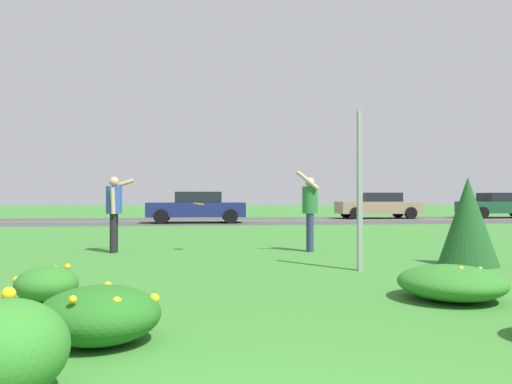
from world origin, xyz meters
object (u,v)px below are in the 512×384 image
sign_post_near_path (360,191)px  frisbee_orange (198,204)px  car_tan_center_left (378,205)px  person_thrower_blue_shirt (114,207)px  car_navy_center_right (197,207)px  person_catcher_green_shirt (310,207)px  car_dark_green_leftmost (500,205)px

sign_post_near_path → frisbee_orange: 4.14m
frisbee_orange → car_tan_center_left: bearing=58.1°
person_thrower_blue_shirt → car_navy_center_right: person_thrower_blue_shirt is taller
person_catcher_green_shirt → frisbee_orange: 2.47m
car_dark_green_leftmost → frisbee_orange: bearing=-137.1°
person_thrower_blue_shirt → car_dark_green_leftmost: person_thrower_blue_shirt is taller
person_catcher_green_shirt → car_tan_center_left: size_ratio=0.40×
car_navy_center_right → frisbee_orange: bearing=-89.4°
sign_post_near_path → car_navy_center_right: size_ratio=0.58×
car_navy_center_right → person_thrower_blue_shirt: bearing=-97.8°
sign_post_near_path → car_navy_center_right: 15.80m
frisbee_orange → car_dark_green_leftmost: (17.23, 15.99, -0.32)m
person_catcher_green_shirt → frisbee_orange: (-2.46, 0.24, 0.07)m
person_thrower_blue_shirt → car_dark_green_leftmost: bearing=40.0°
car_tan_center_left → car_navy_center_right: (-10.08, -3.63, 0.00)m
car_dark_green_leftmost → car_tan_center_left: bearing=180.0°
car_dark_green_leftmost → car_navy_center_right: same height
sign_post_near_path → car_dark_green_leftmost: (14.58, 19.17, -0.57)m
person_thrower_blue_shirt → person_catcher_green_shirt: bearing=-3.3°
sign_post_near_path → person_catcher_green_shirt: 2.96m
frisbee_orange → car_dark_green_leftmost: bearing=42.9°
person_catcher_green_shirt → frisbee_orange: bearing=174.3°
person_thrower_blue_shirt → car_navy_center_right: bearing=82.2°
car_navy_center_right → sign_post_near_path: bearing=-79.9°
sign_post_near_path → car_navy_center_right: (-2.77, 15.54, -0.57)m
frisbee_orange → car_dark_green_leftmost: size_ratio=0.05×
sign_post_near_path → car_tan_center_left: size_ratio=0.58×
sign_post_near_path → frisbee_orange: bearing=129.8°
car_tan_center_left → frisbee_orange: bearing=-121.9°
person_thrower_blue_shirt → car_tan_center_left: size_ratio=0.37×
car_navy_center_right → car_tan_center_left: bearing=19.8°
person_catcher_green_shirt → car_tan_center_left: person_catcher_green_shirt is taller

